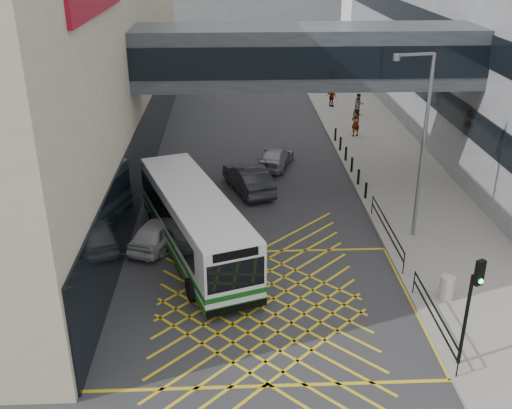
{
  "coord_description": "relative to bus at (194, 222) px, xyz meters",
  "views": [
    {
      "loc": [
        -1.05,
        -19.64,
        13.29
      ],
      "look_at": [
        0.0,
        4.0,
        2.6
      ],
      "focal_mm": 42.0,
      "sensor_mm": 36.0,
      "label": 1
    }
  ],
  "objects": [
    {
      "name": "box_junction",
      "position": [
        2.74,
        -4.42,
        -1.62
      ],
      "size": [
        12.0,
        9.0,
        0.01
      ],
      "color": "gold",
      "rests_on": "ground"
    },
    {
      "name": "car_white",
      "position": [
        -1.76,
        0.93,
        -0.94
      ],
      "size": [
        3.09,
        4.58,
        1.35
      ],
      "primitive_type": "imported",
      "rotation": [
        0.0,
        0.0,
        2.79
      ],
      "color": "silver",
      "rests_on": "ground"
    },
    {
      "name": "kerb_railings",
      "position": [
        8.89,
        -2.64,
        -0.74
      ],
      "size": [
        0.05,
        12.54,
        1.0
      ],
      "color": "black",
      "rests_on": "pavement"
    },
    {
      "name": "pedestrian_b",
      "position": [
        11.87,
        21.93,
        -0.59
      ],
      "size": [
        0.86,
        0.52,
        1.73
      ],
      "primitive_type": "imported",
      "rotation": [
        0.0,
        0.0,
        0.03
      ],
      "color": "gray",
      "rests_on": "pavement"
    },
    {
      "name": "car_dark",
      "position": [
        2.64,
        7.23,
        -0.84
      ],
      "size": [
        3.38,
        5.33,
        1.56
      ],
      "primitive_type": "imported",
      "rotation": [
        0.0,
        0.0,
        3.46
      ],
      "color": "black",
      "rests_on": "ground"
    },
    {
      "name": "bollards",
      "position": [
        8.99,
        10.58,
        -1.01
      ],
      "size": [
        0.14,
        10.14,
        0.9
      ],
      "color": "black",
      "rests_on": "pavement"
    },
    {
      "name": "traffic_light",
      "position": [
        9.24,
        -8.35,
        1.18
      ],
      "size": [
        0.34,
        0.48,
        4.05
      ],
      "rotation": [
        0.0,
        0.0,
        0.43
      ],
      "color": "black",
      "rests_on": "pavement"
    },
    {
      "name": "pedestrian_a",
      "position": [
        10.57,
        16.59,
        -0.48
      ],
      "size": [
        0.95,
        0.87,
        1.96
      ],
      "primitive_type": "imported",
      "rotation": [
        0.0,
        0.0,
        3.65
      ],
      "color": "gray",
      "rests_on": "pavement"
    },
    {
      "name": "pavement",
      "position": [
        11.74,
        10.58,
        -1.54
      ],
      "size": [
        6.0,
        54.0,
        0.16
      ],
      "primitive_type": "cube",
      "color": "gray",
      "rests_on": "ground"
    },
    {
      "name": "bus",
      "position": [
        0.0,
        0.0,
        0.0
      ],
      "size": [
        5.88,
        10.99,
        3.02
      ],
      "rotation": [
        0.0,
        0.0,
        0.34
      ],
      "color": "silver",
      "rests_on": "ground"
    },
    {
      "name": "car_silver",
      "position": [
        4.47,
        11.1,
        -0.98
      ],
      "size": [
        2.86,
        4.41,
        1.27
      ],
      "primitive_type": "imported",
      "rotation": [
        0.0,
        0.0,
        2.84
      ],
      "color": "gray",
      "rests_on": "ground"
    },
    {
      "name": "skybridge",
      "position": [
        5.74,
        7.58,
        5.88
      ],
      "size": [
        20.0,
        4.1,
        3.0
      ],
      "color": "#373C42",
      "rests_on": "ground"
    },
    {
      "name": "ground",
      "position": [
        2.74,
        -4.42,
        -1.62
      ],
      "size": [
        120.0,
        120.0,
        0.0
      ],
      "primitive_type": "plane",
      "color": "#333335"
    },
    {
      "name": "pedestrian_c",
      "position": [
        10.17,
        24.66,
        -0.66
      ],
      "size": [
        1.0,
        0.98,
        1.6
      ],
      "primitive_type": "imported",
      "rotation": [
        0.0,
        0.0,
        2.38
      ],
      "color": "gray",
      "rests_on": "pavement"
    },
    {
      "name": "street_lamp",
      "position": [
        10.15,
        1.11,
        3.45
      ],
      "size": [
        1.96,
        0.59,
        8.62
      ],
      "rotation": [
        0.0,
        0.0,
        0.18
      ],
      "color": "slate",
      "rests_on": "pavement"
    },
    {
      "name": "litter_bin",
      "position": [
        10.07,
        -4.37,
        -0.97
      ],
      "size": [
        0.56,
        0.56,
        0.98
      ],
      "primitive_type": "cylinder",
      "color": "#ADA89E",
      "rests_on": "pavement"
    }
  ]
}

